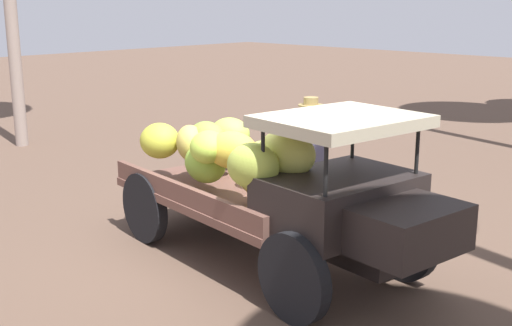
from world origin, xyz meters
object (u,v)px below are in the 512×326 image
at_px(truck, 275,184).
at_px(loose_banana_bunch, 330,200).
at_px(farmer, 310,151).
at_px(wooden_crate, 208,187).

xyz_separation_m(truck, loose_banana_bunch, (-0.81, 2.07, -0.81)).
height_order(farmer, wooden_crate, farmer).
xyz_separation_m(farmer, loose_banana_bunch, (0.03, 0.46, -0.80)).
height_order(truck, loose_banana_bunch, truck).
bearing_deg(loose_banana_bunch, farmer, -93.32).
distance_m(wooden_crate, loose_banana_bunch, 1.86).
bearing_deg(farmer, wooden_crate, -51.17).
bearing_deg(truck, farmer, 124.45).
distance_m(truck, farmer, 1.81).
distance_m(farmer, loose_banana_bunch, 0.93).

